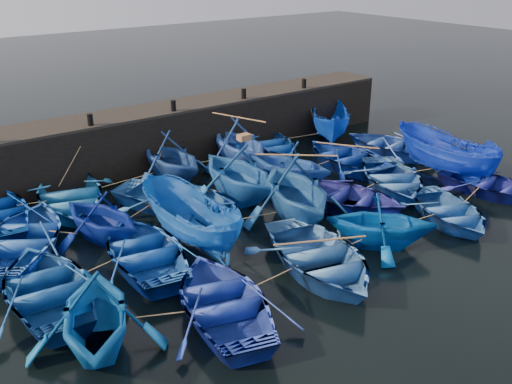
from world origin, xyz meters
TOP-DOWN VIEW (x-y plane):
  - ground at (0.00, 0.00)m, footprint 120.00×120.00m
  - quay_wall at (0.00, 10.50)m, footprint 26.00×2.50m
  - quay_top at (0.00, 10.50)m, footprint 26.00×2.50m
  - bollard_1 at (-4.00, 9.60)m, footprint 0.24×0.24m
  - bollard_2 at (0.00, 9.60)m, footprint 0.24×0.24m
  - bollard_3 at (4.00, 9.60)m, footprint 0.24×0.24m
  - bollard_4 at (8.00, 9.60)m, footprint 0.24×0.24m
  - boat_1 at (-5.93, 7.61)m, footprint 5.19×6.25m
  - boat_2 at (-1.22, 7.87)m, footprint 3.91×4.47m
  - boat_3 at (2.29, 7.64)m, footprint 4.24×4.79m
  - boat_4 at (4.58, 8.26)m, footprint 4.41×5.44m
  - boat_5 at (8.49, 7.87)m, footprint 4.77×5.15m
  - boat_6 at (-8.48, 4.98)m, footprint 6.22×6.67m
  - boat_7 at (-5.97, 4.21)m, footprint 4.07×4.43m
  - boat_8 at (-2.60, 5.02)m, footprint 5.84×6.31m
  - boat_9 at (-0.03, 4.35)m, footprint 4.25×4.88m
  - boat_10 at (2.58, 4.26)m, footprint 4.60×4.89m
  - boat_11 at (6.25, 4.44)m, footprint 3.82×5.17m
  - boat_12 at (9.37, 4.53)m, footprint 4.33×5.35m
  - boat_13 at (-8.77, 1.51)m, footprint 4.07×5.38m
  - boat_14 at (-5.51, 1.83)m, footprint 4.30×5.48m
  - boat_15 at (-3.69, 2.06)m, footprint 2.22×5.18m
  - boat_16 at (0.56, 1.49)m, footprint 5.51×5.94m
  - boat_17 at (2.82, 1.10)m, footprint 5.09×5.88m
  - boat_18 at (5.82, 1.28)m, footprint 5.60×6.05m
  - boat_19 at (8.92, 0.96)m, footprint 2.09×5.32m
  - boat_20 at (-8.45, -1.36)m, footprint 4.84×5.14m
  - boat_21 at (-5.07, -2.10)m, footprint 4.75×5.72m
  - boat_22 at (-1.33, -1.94)m, footprint 5.00×6.11m
  - boat_23 at (1.51, -1.92)m, footprint 4.87×4.87m
  - boat_24 at (5.09, -2.12)m, footprint 4.57×5.23m
  - boat_25 at (8.72, -1.58)m, footprint 3.72×4.78m
  - wooden_crate at (0.27, 4.35)m, footprint 0.50×0.36m
  - mooring_ropes at (0.11, 4.98)m, footprint 17.29×11.66m
  - loose_oars at (1.94, 2.91)m, footprint 9.84×11.66m

SIDE VIEW (x-z plane):
  - ground at x=0.00m, z-range 0.00..0.00m
  - boat_24 at x=5.09m, z-range 0.00..0.90m
  - boat_25 at x=8.72m, z-range 0.00..0.91m
  - boat_12 at x=9.37m, z-range 0.00..0.98m
  - boat_4 at x=4.58m, z-range 0.00..1.00m
  - boat_17 at x=2.82m, z-range 0.00..1.02m
  - boat_18 at x=5.82m, z-range 0.00..1.02m
  - boat_21 at x=-5.07m, z-range 0.00..1.03m
  - boat_14 at x=-5.51m, z-range 0.00..1.03m
  - boat_11 at x=6.25m, z-range 0.00..1.04m
  - boat_13 at x=-8.77m, z-range 0.00..1.05m
  - boat_8 at x=-2.60m, z-range 0.00..1.07m
  - boat_22 at x=-1.33m, z-range 0.00..1.11m
  - boat_1 at x=-5.93m, z-range 0.00..1.12m
  - boat_6 at x=-8.48m, z-range 0.00..1.13m
  - mooring_ropes at x=0.11m, z-range -0.18..1.92m
  - boat_23 at x=1.51m, z-range 0.00..1.95m
  - boat_7 at x=-5.97m, z-range 0.00..1.95m
  - boat_15 at x=-3.69m, z-range 0.00..1.96m
  - boat_5 at x=8.49m, z-range 0.00..1.98m
  - boat_19 at x=8.92m, z-range 0.00..2.05m
  - boat_10 at x=2.58m, z-range 0.00..2.06m
  - boat_20 at x=-8.45m, z-range 0.00..2.15m
  - boat_2 at x=-1.22m, z-range 0.00..2.25m
  - boat_3 at x=2.29m, z-range 0.00..2.33m
  - boat_9 at x=-0.03m, z-range 0.00..2.50m
  - quay_wall at x=0.00m, z-range 0.00..2.50m
  - boat_16 at x=0.56m, z-range 0.00..2.57m
  - loose_oars at x=1.94m, z-range 1.00..2.59m
  - quay_top at x=0.00m, z-range 2.50..2.62m
  - wooden_crate at x=0.27m, z-range 2.50..2.74m
  - bollard_1 at x=-4.00m, z-range 2.62..3.12m
  - bollard_2 at x=0.00m, z-range 2.62..3.12m
  - bollard_3 at x=4.00m, z-range 2.62..3.12m
  - bollard_4 at x=8.00m, z-range 2.62..3.12m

